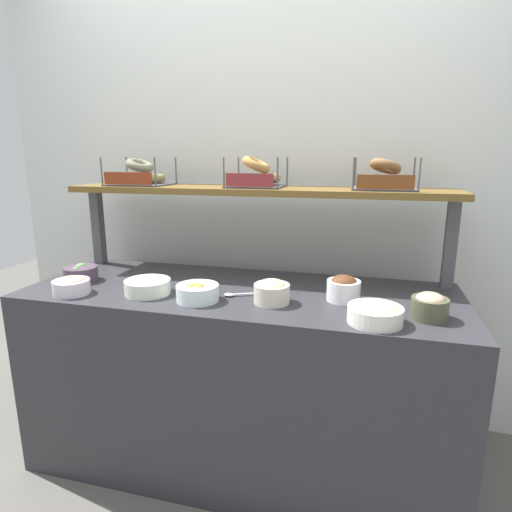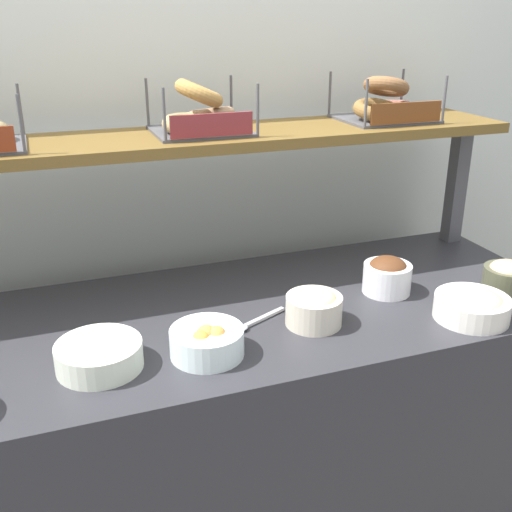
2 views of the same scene
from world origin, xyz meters
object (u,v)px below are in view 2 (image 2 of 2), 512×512
(bowl_cream_cheese, at_px, (99,353))
(bowl_egg_salad, at_px, (472,305))
(bagel_basket_cinnamon_raisin, at_px, (385,105))
(bowl_hummus, at_px, (507,277))
(serving_spoon_near_plate, at_px, (251,323))
(bowl_chocolate_spread, at_px, (387,275))
(bowl_fruit_salad, at_px, (207,341))
(bowl_potato_salad, at_px, (314,307))
(bagel_basket_everything, at_px, (200,115))

(bowl_cream_cheese, height_order, bowl_egg_salad, bowl_cream_cheese)
(bowl_cream_cheese, bearing_deg, bagel_basket_cinnamon_raisin, 24.38)
(bowl_hummus, relative_size, bowl_egg_salad, 0.68)
(serving_spoon_near_plate, bearing_deg, bowl_chocolate_spread, 7.61)
(bowl_fruit_salad, relative_size, bowl_cream_cheese, 0.89)
(bowl_hummus, height_order, bowl_fruit_salad, bowl_hummus)
(bowl_potato_salad, distance_m, bowl_egg_salad, 0.42)
(bowl_fruit_salad, height_order, bowl_egg_salad, bowl_fruit_salad)
(bowl_cream_cheese, bearing_deg, bowl_egg_salad, -5.50)
(bowl_potato_salad, bearing_deg, bowl_fruit_salad, -169.58)
(bowl_chocolate_spread, height_order, bagel_basket_everything, bagel_basket_everything)
(serving_spoon_near_plate, xyz_separation_m, bagel_basket_cinnamon_raisin, (0.57, 0.36, 0.47))
(bowl_fruit_salad, bearing_deg, bowl_egg_salad, -4.76)
(bowl_chocolate_spread, height_order, bowl_fruit_salad, bowl_chocolate_spread)
(bowl_potato_salad, relative_size, bowl_cream_cheese, 0.74)
(bagel_basket_cinnamon_raisin, bearing_deg, bowl_cream_cheese, -155.62)
(bowl_chocolate_spread, relative_size, serving_spoon_near_plate, 0.80)
(bowl_potato_salad, xyz_separation_m, bagel_basket_everything, (-0.17, 0.41, 0.43))
(bowl_chocolate_spread, xyz_separation_m, serving_spoon_near_plate, (-0.43, -0.06, -0.05))
(bowl_hummus, height_order, bowl_potato_salad, same)
(bowl_chocolate_spread, height_order, bagel_basket_cinnamon_raisin, bagel_basket_cinnamon_raisin)
(bowl_potato_salad, bearing_deg, bagel_basket_cinnamon_raisin, 44.66)
(bowl_potato_salad, bearing_deg, bowl_cream_cheese, -177.63)
(bowl_fruit_salad, xyz_separation_m, bagel_basket_everything, (0.13, 0.46, 0.44))
(bowl_chocolate_spread, bearing_deg, bowl_potato_salad, -159.54)
(bowl_chocolate_spread, distance_m, bowl_fruit_salad, 0.60)
(bowl_potato_salad, height_order, bowl_cream_cheese, bowl_potato_salad)
(bowl_fruit_salad, bearing_deg, bagel_basket_everything, 74.85)
(bowl_cream_cheese, bearing_deg, bowl_potato_salad, 2.37)
(bowl_fruit_salad, distance_m, bagel_basket_cinnamon_raisin, 0.96)
(bowl_chocolate_spread, relative_size, bowl_hummus, 1.03)
(bowl_chocolate_spread, distance_m, serving_spoon_near_plate, 0.44)
(bowl_hummus, xyz_separation_m, serving_spoon_near_plate, (-0.74, 0.07, -0.04))
(bowl_hummus, height_order, serving_spoon_near_plate, bowl_hummus)
(bowl_fruit_salad, distance_m, bowl_egg_salad, 0.70)
(bagel_basket_everything, xyz_separation_m, bagel_basket_cinnamon_raisin, (0.59, 0.00, -0.00))
(bowl_chocolate_spread, height_order, bowl_cream_cheese, bowl_chocolate_spread)
(bowl_cream_cheese, relative_size, serving_spoon_near_plate, 1.15)
(bowl_hummus, height_order, bowl_cream_cheese, bowl_hummus)
(bowl_egg_salad, bearing_deg, bowl_potato_salad, 164.24)
(bowl_hummus, distance_m, bagel_basket_everything, 0.97)
(bowl_cream_cheese, bearing_deg, serving_spoon_near_plate, 10.00)
(serving_spoon_near_plate, bearing_deg, bagel_basket_cinnamon_raisin, 32.64)
(bowl_potato_salad, xyz_separation_m, bowl_fruit_salad, (-0.30, -0.05, -0.01))
(bowl_egg_salad, distance_m, serving_spoon_near_plate, 0.58)
(bowl_fruit_salad, distance_m, bagel_basket_everything, 0.65)
(bowl_potato_salad, height_order, bowl_egg_salad, bowl_potato_salad)
(bagel_basket_cinnamon_raisin, bearing_deg, bowl_hummus, -67.96)
(bowl_potato_salad, height_order, bowl_fruit_salad, bowl_potato_salad)
(bowl_hummus, height_order, bagel_basket_everything, bagel_basket_everything)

